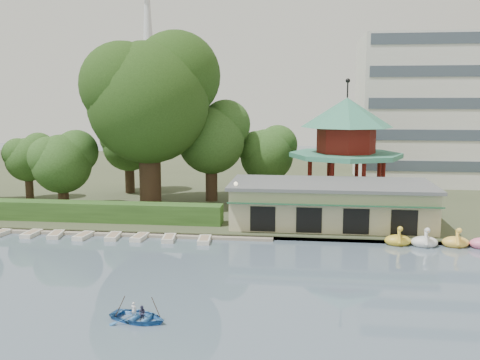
% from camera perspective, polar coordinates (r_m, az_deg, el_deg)
% --- Properties ---
extents(ground_plane, '(220.00, 220.00, 0.00)m').
position_cam_1_polar(ground_plane, '(30.87, -8.02, -14.25)').
color(ground_plane, slate).
rests_on(ground_plane, ground).
extents(shore, '(220.00, 70.00, 0.40)m').
position_cam_1_polar(shore, '(80.65, 1.53, 0.27)').
color(shore, '#424930').
rests_on(shore, ground).
extents(embankment, '(220.00, 0.60, 0.30)m').
position_cam_1_polar(embankment, '(46.88, -2.54, -5.95)').
color(embankment, gray).
rests_on(embankment, ground).
extents(dock, '(34.00, 1.60, 0.24)m').
position_cam_1_polar(dock, '(50.15, -16.28, -5.36)').
color(dock, gray).
rests_on(dock, ground).
extents(boathouse, '(18.60, 9.39, 3.90)m').
position_cam_1_polar(boathouse, '(50.39, 9.63, -2.45)').
color(boathouse, '#B9B189').
rests_on(boathouse, shore).
extents(pavilion, '(12.40, 12.40, 13.50)m').
position_cam_1_polar(pavilion, '(59.77, 11.25, 4.19)').
color(pavilion, '#B9B189').
rests_on(pavilion, shore).
extents(broadcast_tower, '(8.00, 8.00, 96.00)m').
position_cam_1_polar(broadcast_tower, '(175.99, -9.80, 15.72)').
color(broadcast_tower, silver).
rests_on(broadcast_tower, ground).
extents(hedge, '(30.00, 2.00, 1.80)m').
position_cam_1_polar(hedge, '(54.04, -17.88, -3.15)').
color(hedge, '#305620').
rests_on(hedge, shore).
extents(lamp_post, '(0.36, 0.36, 4.28)m').
position_cam_1_polar(lamp_post, '(47.61, -0.45, -1.78)').
color(lamp_post, black).
rests_on(lamp_post, shore).
extents(big_tree, '(14.17, 13.20, 18.87)m').
position_cam_1_polar(big_tree, '(58.01, -9.55, 9.06)').
color(big_tree, '#3A281C').
rests_on(big_tree, shore).
extents(small_trees, '(39.52, 16.50, 11.50)m').
position_cam_1_polar(small_trees, '(62.34, -10.48, 3.54)').
color(small_trees, '#3A281C').
rests_on(small_trees, shore).
extents(moored_rowboats, '(27.43, 2.74, 0.36)m').
position_cam_1_polar(moored_rowboats, '(49.72, -19.04, -5.54)').
color(moored_rowboats, silver).
rests_on(moored_rowboats, ground).
extents(rowboat_with_passengers, '(5.19, 4.29, 2.01)m').
position_cam_1_polar(rowboat_with_passengers, '(30.39, -10.83, -13.75)').
color(rowboat_with_passengers, '#2F6BB0').
rests_on(rowboat_with_passengers, ground).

